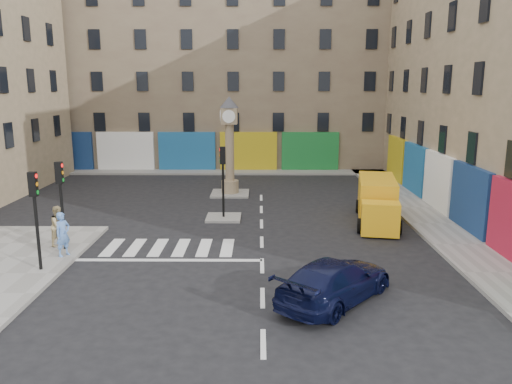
{
  "coord_description": "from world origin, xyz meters",
  "views": [
    {
      "loc": [
        -0.11,
        -17.4,
        6.9
      ],
      "look_at": [
        -0.27,
        5.43,
        2.0
      ],
      "focal_mm": 35.0,
      "sensor_mm": 36.0,
      "label": 1
    }
  ],
  "objects_px": {
    "traffic_light_left_near": "(35,205)",
    "traffic_light_left_far": "(61,191)",
    "traffic_light_island": "(223,170)",
    "navy_sedan": "(335,281)",
    "pedestrian_tan": "(59,226)",
    "yellow_van": "(377,201)",
    "pedestrian_blue": "(63,234)",
    "clock_pillar": "(230,139)"
  },
  "relations": [
    {
      "from": "traffic_light_island",
      "to": "pedestrian_tan",
      "type": "height_order",
      "value": "traffic_light_island"
    },
    {
      "from": "traffic_light_left_near",
      "to": "traffic_light_island",
      "type": "xyz_separation_m",
      "value": [
        6.3,
        7.8,
        -0.03
      ]
    },
    {
      "from": "traffic_light_left_near",
      "to": "traffic_light_left_far",
      "type": "xyz_separation_m",
      "value": [
        0.0,
        2.4,
        0.0
      ]
    },
    {
      "from": "traffic_light_left_near",
      "to": "clock_pillar",
      "type": "distance_m",
      "value": 15.19
    },
    {
      "from": "yellow_van",
      "to": "pedestrian_blue",
      "type": "xyz_separation_m",
      "value": [
        -13.94,
        -5.81,
        -0.02
      ]
    },
    {
      "from": "clock_pillar",
      "to": "navy_sedan",
      "type": "distance_m",
      "value": 17.02
    },
    {
      "from": "traffic_light_island",
      "to": "traffic_light_left_near",
      "type": "bearing_deg",
      "value": -128.93
    },
    {
      "from": "pedestrian_blue",
      "to": "pedestrian_tan",
      "type": "height_order",
      "value": "pedestrian_blue"
    },
    {
      "from": "yellow_van",
      "to": "navy_sedan",
      "type": "bearing_deg",
      "value": -100.41
    },
    {
      "from": "yellow_van",
      "to": "pedestrian_blue",
      "type": "distance_m",
      "value": 15.11
    },
    {
      "from": "traffic_light_island",
      "to": "navy_sedan",
      "type": "relative_size",
      "value": 0.76
    },
    {
      "from": "clock_pillar",
      "to": "pedestrian_tan",
      "type": "bearing_deg",
      "value": -121.51
    },
    {
      "from": "yellow_van",
      "to": "pedestrian_tan",
      "type": "bearing_deg",
      "value": -153.19
    },
    {
      "from": "traffic_light_island",
      "to": "yellow_van",
      "type": "bearing_deg",
      "value": -3.26
    },
    {
      "from": "traffic_light_left_near",
      "to": "traffic_light_left_far",
      "type": "distance_m",
      "value": 2.4
    },
    {
      "from": "traffic_light_left_near",
      "to": "clock_pillar",
      "type": "xyz_separation_m",
      "value": [
        6.3,
        13.8,
        0.93
      ]
    },
    {
      "from": "yellow_van",
      "to": "clock_pillar",
      "type": "bearing_deg",
      "value": 150.75
    },
    {
      "from": "navy_sedan",
      "to": "clock_pillar",
      "type": "bearing_deg",
      "value": -34.84
    },
    {
      "from": "traffic_light_island",
      "to": "navy_sedan",
      "type": "height_order",
      "value": "traffic_light_island"
    },
    {
      "from": "clock_pillar",
      "to": "traffic_light_island",
      "type": "bearing_deg",
      "value": -90.0
    },
    {
      "from": "traffic_light_left_far",
      "to": "clock_pillar",
      "type": "relative_size",
      "value": 0.61
    },
    {
      "from": "clock_pillar",
      "to": "pedestrian_tan",
      "type": "xyz_separation_m",
      "value": [
        -6.69,
        -10.92,
        -2.53
      ]
    },
    {
      "from": "traffic_light_left_far",
      "to": "clock_pillar",
      "type": "height_order",
      "value": "clock_pillar"
    },
    {
      "from": "traffic_light_left_near",
      "to": "traffic_light_left_far",
      "type": "relative_size",
      "value": 1.0
    },
    {
      "from": "traffic_light_left_far",
      "to": "pedestrian_tan",
      "type": "height_order",
      "value": "traffic_light_left_far"
    },
    {
      "from": "traffic_light_left_near",
      "to": "yellow_van",
      "type": "bearing_deg",
      "value": 27.29
    },
    {
      "from": "pedestrian_blue",
      "to": "navy_sedan",
      "type": "bearing_deg",
      "value": -80.03
    },
    {
      "from": "pedestrian_blue",
      "to": "traffic_light_left_near",
      "type": "bearing_deg",
      "value": -160.18
    },
    {
      "from": "traffic_light_island",
      "to": "pedestrian_tan",
      "type": "xyz_separation_m",
      "value": [
        -6.69,
        -4.92,
        -1.57
      ]
    },
    {
      "from": "traffic_light_left_far",
      "to": "pedestrian_tan",
      "type": "xyz_separation_m",
      "value": [
        -0.39,
        0.48,
        -1.6
      ]
    },
    {
      "from": "yellow_van",
      "to": "pedestrian_tan",
      "type": "height_order",
      "value": "yellow_van"
    },
    {
      "from": "pedestrian_tan",
      "to": "traffic_light_left_near",
      "type": "bearing_deg",
      "value": -155.51
    },
    {
      "from": "yellow_van",
      "to": "traffic_light_left_far",
      "type": "bearing_deg",
      "value": -151.02
    },
    {
      "from": "traffic_light_left_near",
      "to": "pedestrian_tan",
      "type": "relative_size",
      "value": 2.13
    },
    {
      "from": "clock_pillar",
      "to": "traffic_light_left_far",
      "type": "bearing_deg",
      "value": -118.94
    },
    {
      "from": "traffic_light_left_near",
      "to": "pedestrian_tan",
      "type": "bearing_deg",
      "value": 97.78
    },
    {
      "from": "navy_sedan",
      "to": "yellow_van",
      "type": "bearing_deg",
      "value": -70.07
    },
    {
      "from": "navy_sedan",
      "to": "pedestrian_blue",
      "type": "relative_size",
      "value": 2.69
    },
    {
      "from": "clock_pillar",
      "to": "yellow_van",
      "type": "distance_m",
      "value": 10.52
    },
    {
      "from": "traffic_light_left_far",
      "to": "traffic_light_island",
      "type": "bearing_deg",
      "value": 40.6
    },
    {
      "from": "clock_pillar",
      "to": "pedestrian_blue",
      "type": "xyz_separation_m",
      "value": [
        -6.0,
        -12.26,
        -2.5
      ]
    },
    {
      "from": "traffic_light_island",
      "to": "clock_pillar",
      "type": "height_order",
      "value": "clock_pillar"
    }
  ]
}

